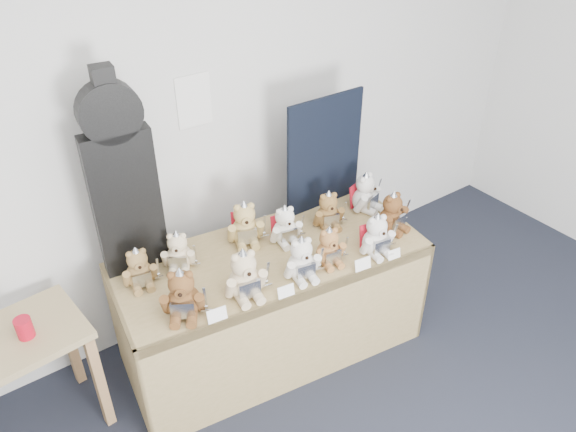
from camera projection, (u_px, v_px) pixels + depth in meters
room_shell at (194, 101)px, 3.11m from camera, size 6.00×6.00×6.00m
display_table at (277, 283)px, 3.21m from camera, size 1.85×0.97×0.74m
guitar_case at (122, 178)px, 2.80m from camera, size 0.35×0.14×1.12m
navy_board at (324, 153)px, 3.42m from camera, size 0.55×0.02×0.73m
red_cup at (24, 328)px, 2.67m from camera, size 0.08×0.08×0.11m
teddy_front_far_left at (183, 296)px, 2.71m from camera, size 0.24×0.24×0.30m
teddy_front_left at (245, 276)px, 2.83m from camera, size 0.25×0.22×0.31m
teddy_front_centre at (302, 260)px, 2.96m from camera, size 0.23×0.20×0.28m
teddy_front_right at (329, 248)px, 3.07m from camera, size 0.20×0.18×0.25m
teddy_front_far_right at (376, 236)px, 3.14m from camera, size 0.23×0.20×0.28m
teddy_front_end at (392, 214)px, 3.33m from camera, size 0.23×0.19×0.28m
teddy_back_left at (178, 252)px, 3.03m from camera, size 0.20×0.21×0.25m
teddy_back_centre_left at (245, 225)px, 3.22m from camera, size 0.24×0.23×0.29m
teddy_back_centre_right at (285, 226)px, 3.23m from camera, size 0.21×0.19×0.26m
teddy_back_right at (328, 211)px, 3.36m from camera, size 0.21×0.20×0.26m
teddy_back_end at (366, 194)px, 3.51m from camera, size 0.24×0.22×0.28m
teddy_back_far_left at (139, 269)px, 2.91m from camera, size 0.21×0.18×0.25m
entry_card_a at (217, 315)px, 2.72m from camera, size 0.10×0.03×0.07m
entry_card_b at (286, 291)px, 2.86m from camera, size 0.09×0.03×0.07m
entry_card_c at (363, 264)px, 3.04m from camera, size 0.10×0.03×0.07m
entry_card_d at (394, 254)px, 3.13m from camera, size 0.08×0.03×0.06m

